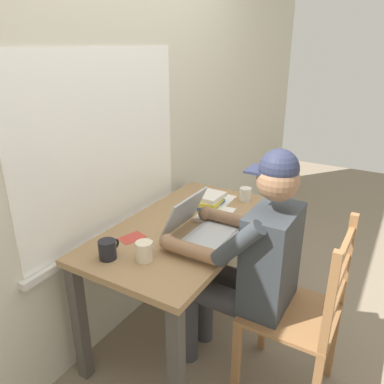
{
  "coord_description": "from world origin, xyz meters",
  "views": [
    {
      "loc": [
        -1.6,
        -0.98,
        1.67
      ],
      "look_at": [
        -0.03,
        -0.05,
        0.95
      ],
      "focal_mm": 35.12,
      "sensor_mm": 36.0,
      "label": 1
    }
  ],
  "objects_px": {
    "computer_mouse": "(239,218)",
    "coffee_mug_spare": "(145,251)",
    "coffee_mug_white": "(246,194)",
    "laptop": "(200,227)",
    "book_stack_main": "(209,201)",
    "seated_person": "(250,258)",
    "wooden_chair": "(302,315)",
    "coffee_mug_dark": "(108,249)",
    "landscape_photo_print": "(132,238)",
    "desk": "(187,242)"
  },
  "relations": [
    {
      "from": "computer_mouse",
      "to": "coffee_mug_spare",
      "type": "relative_size",
      "value": 0.84
    },
    {
      "from": "computer_mouse",
      "to": "coffee_mug_white",
      "type": "distance_m",
      "value": 0.3
    },
    {
      "from": "laptop",
      "to": "coffee_mug_white",
      "type": "height_order",
      "value": "laptop"
    },
    {
      "from": "laptop",
      "to": "book_stack_main",
      "type": "xyz_separation_m",
      "value": [
        0.37,
        0.14,
        -0.01
      ]
    },
    {
      "from": "coffee_mug_white",
      "to": "book_stack_main",
      "type": "distance_m",
      "value": 0.26
    },
    {
      "from": "seated_person",
      "to": "wooden_chair",
      "type": "relative_size",
      "value": 1.32
    },
    {
      "from": "coffee_mug_dark",
      "to": "landscape_photo_print",
      "type": "height_order",
      "value": "coffee_mug_dark"
    },
    {
      "from": "desk",
      "to": "wooden_chair",
      "type": "height_order",
      "value": "wooden_chair"
    },
    {
      "from": "computer_mouse",
      "to": "book_stack_main",
      "type": "distance_m",
      "value": 0.26
    },
    {
      "from": "coffee_mug_dark",
      "to": "book_stack_main",
      "type": "bearing_deg",
      "value": -8.86
    },
    {
      "from": "coffee_mug_white",
      "to": "book_stack_main",
      "type": "relative_size",
      "value": 0.55
    },
    {
      "from": "computer_mouse",
      "to": "landscape_photo_print",
      "type": "height_order",
      "value": "computer_mouse"
    },
    {
      "from": "wooden_chair",
      "to": "book_stack_main",
      "type": "height_order",
      "value": "wooden_chair"
    },
    {
      "from": "coffee_mug_white",
      "to": "book_stack_main",
      "type": "xyz_separation_m",
      "value": [
        -0.2,
        0.16,
        -0.01
      ]
    },
    {
      "from": "book_stack_main",
      "to": "coffee_mug_spare",
      "type": "bearing_deg",
      "value": -176.92
    },
    {
      "from": "book_stack_main",
      "to": "coffee_mug_white",
      "type": "bearing_deg",
      "value": -38.45
    },
    {
      "from": "book_stack_main",
      "to": "desk",
      "type": "bearing_deg",
      "value": -176.3
    },
    {
      "from": "desk",
      "to": "coffee_mug_spare",
      "type": "xyz_separation_m",
      "value": [
        -0.41,
        -0.02,
        0.16
      ]
    },
    {
      "from": "computer_mouse",
      "to": "coffee_mug_spare",
      "type": "bearing_deg",
      "value": 161.56
    },
    {
      "from": "book_stack_main",
      "to": "seated_person",
      "type": "bearing_deg",
      "value": -131.82
    },
    {
      "from": "desk",
      "to": "coffee_mug_white",
      "type": "bearing_deg",
      "value": -15.82
    },
    {
      "from": "computer_mouse",
      "to": "landscape_photo_print",
      "type": "bearing_deg",
      "value": 140.43
    },
    {
      "from": "wooden_chair",
      "to": "computer_mouse",
      "type": "distance_m",
      "value": 0.63
    },
    {
      "from": "desk",
      "to": "coffee_mug_dark",
      "type": "height_order",
      "value": "coffee_mug_dark"
    },
    {
      "from": "desk",
      "to": "computer_mouse",
      "type": "height_order",
      "value": "computer_mouse"
    },
    {
      "from": "landscape_photo_print",
      "to": "coffee_mug_spare",
      "type": "bearing_deg",
      "value": -109.63
    },
    {
      "from": "wooden_chair",
      "to": "laptop",
      "type": "xyz_separation_m",
      "value": [
        0.02,
        0.57,
        0.31
      ]
    },
    {
      "from": "seated_person",
      "to": "coffee_mug_white",
      "type": "distance_m",
      "value": 0.66
    },
    {
      "from": "coffee_mug_white",
      "to": "coffee_mug_spare",
      "type": "xyz_separation_m",
      "value": [
        -0.9,
        0.12,
        0.0
      ]
    },
    {
      "from": "seated_person",
      "to": "laptop",
      "type": "bearing_deg",
      "value": 85.39
    },
    {
      "from": "seated_person",
      "to": "landscape_photo_print",
      "type": "relative_size",
      "value": 9.72
    },
    {
      "from": "computer_mouse",
      "to": "laptop",
      "type": "bearing_deg",
      "value": 160.61
    },
    {
      "from": "seated_person",
      "to": "book_stack_main",
      "type": "xyz_separation_m",
      "value": [
        0.39,
        0.44,
        0.07
      ]
    },
    {
      "from": "laptop",
      "to": "computer_mouse",
      "type": "relative_size",
      "value": 3.3
    },
    {
      "from": "laptop",
      "to": "wooden_chair",
      "type": "bearing_deg",
      "value": -92.35
    },
    {
      "from": "computer_mouse",
      "to": "coffee_mug_white",
      "type": "height_order",
      "value": "coffee_mug_white"
    },
    {
      "from": "seated_person",
      "to": "desk",
      "type": "bearing_deg",
      "value": 77.12
    },
    {
      "from": "laptop",
      "to": "computer_mouse",
      "type": "bearing_deg",
      "value": -19.39
    },
    {
      "from": "wooden_chair",
      "to": "coffee_mug_dark",
      "type": "distance_m",
      "value": 0.97
    },
    {
      "from": "desk",
      "to": "computer_mouse",
      "type": "distance_m",
      "value": 0.33
    },
    {
      "from": "laptop",
      "to": "computer_mouse",
      "type": "xyz_separation_m",
      "value": [
        0.28,
        -0.1,
        -0.03
      ]
    },
    {
      "from": "seated_person",
      "to": "book_stack_main",
      "type": "bearing_deg",
      "value": 48.18
    },
    {
      "from": "coffee_mug_spare",
      "to": "seated_person",
      "type": "bearing_deg",
      "value": -51.88
    },
    {
      "from": "coffee_mug_white",
      "to": "seated_person",
      "type": "bearing_deg",
      "value": -154.92
    },
    {
      "from": "coffee_mug_white",
      "to": "book_stack_main",
      "type": "bearing_deg",
      "value": 141.55
    },
    {
      "from": "wooden_chair",
      "to": "computer_mouse",
      "type": "xyz_separation_m",
      "value": [
        0.3,
        0.47,
        0.27
      ]
    },
    {
      "from": "wooden_chair",
      "to": "laptop",
      "type": "relative_size",
      "value": 2.91
    },
    {
      "from": "wooden_chair",
      "to": "coffee_mug_spare",
      "type": "bearing_deg",
      "value": 114.69
    },
    {
      "from": "coffee_mug_white",
      "to": "landscape_photo_print",
      "type": "height_order",
      "value": "coffee_mug_white"
    },
    {
      "from": "coffee_mug_spare",
      "to": "book_stack_main",
      "type": "xyz_separation_m",
      "value": [
        0.7,
        0.04,
        -0.01
      ]
    }
  ]
}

